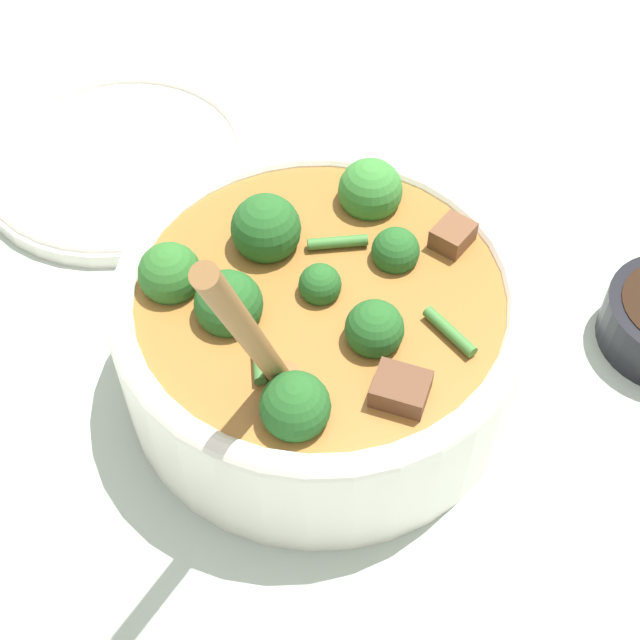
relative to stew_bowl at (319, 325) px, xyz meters
The scene contains 3 objects.
ground_plane 0.05m from the stew_bowl, 161.86° to the left, with size 4.00×4.00×0.00m, color #ADBCAD.
stew_bowl is the anchor object (origin of this frame).
empty_plate 0.26m from the stew_bowl, 82.10° to the right, with size 0.22×0.22×0.02m.
Camera 1 is at (0.17, 0.29, 0.48)m, focal length 50.00 mm.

